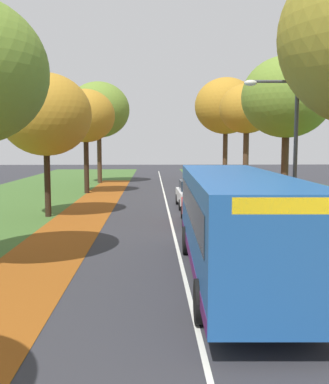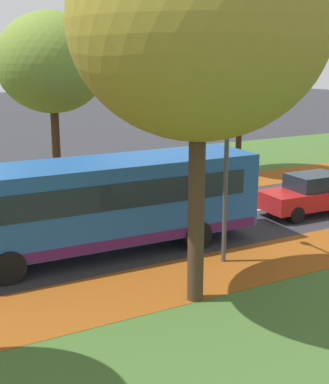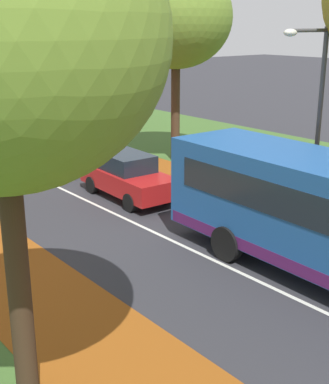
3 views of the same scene
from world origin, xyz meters
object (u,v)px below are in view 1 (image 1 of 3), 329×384
object	(u,v)px
tree_left_distant	(99,110)
tree_right_mid	(287,97)
car_white_following	(192,194)
tree_right_far	(247,109)
tree_right_distant	(226,106)
streetlamp_right	(286,146)
bus	(235,219)
car_red_lead	(200,206)
tree_left_far	(86,116)
tree_left_mid	(46,115)

from	to	relation	value
tree_left_distant	tree_right_mid	size ratio (longest dim) A/B	1.14
tree_right_mid	car_white_following	bearing A→B (deg)	157.02
tree_right_far	tree_right_distant	distance (m)	9.90
tree_right_far	tree_right_mid	bearing A→B (deg)	-89.93
streetlamp_right	bus	world-z (taller)	streetlamp_right
tree_right_mid	tree_right_distant	size ratio (longest dim) A/B	0.83
tree_left_distant	tree_right_far	distance (m)	15.41
bus	car_red_lead	world-z (taller)	bus
tree_right_distant	car_white_following	distance (m)	19.92
streetlamp_right	tree_right_far	bearing A→B (deg)	82.03
tree_right_mid	streetlamp_right	bearing A→B (deg)	-106.46
bus	car_white_following	xyz separation A→B (m)	(0.10, 14.48, -0.89)
tree_left_far	tree_right_far	bearing A→B (deg)	1.27
car_red_lead	streetlamp_right	bearing A→B (deg)	-69.29
tree_left_far	tree_right_far	world-z (taller)	tree_right_far
tree_right_mid	streetlamp_right	distance (m)	10.16
bus	car_red_lead	size ratio (longest dim) A/B	2.45
tree_right_distant	car_red_lead	bearing A→B (deg)	-102.07
tree_right_mid	tree_left_mid	bearing A→B (deg)	-174.55
tree_left_far	tree_left_distant	bearing A→B (deg)	90.41
tree_right_mid	tree_right_far	xyz separation A→B (m)	(-0.01, 10.36, 0.14)
car_white_following	tree_right_mid	bearing A→B (deg)	-22.98
tree_left_mid	streetlamp_right	xyz separation A→B (m)	(10.06, -8.19, -1.56)
tree_right_mid	streetlamp_right	xyz separation A→B (m)	(-2.78, -9.42, -2.60)
tree_left_distant	streetlamp_right	xyz separation A→B (m)	(9.73, -28.77, -3.33)
tree_left_far	tree_right_distant	size ratio (longest dim) A/B	0.77
tree_right_mid	car_red_lead	distance (m)	8.22
tree_left_mid	tree_right_far	bearing A→B (deg)	42.07
tree_right_distant	bus	xyz separation A→B (m)	(-5.02, -32.58, -5.83)
streetlamp_right	car_white_following	xyz separation A→B (m)	(-2.18, 11.53, -2.92)
tree_left_far	bus	bearing A→B (deg)	-71.80
tree_left_mid	tree_left_distant	bearing A→B (deg)	89.07
tree_left_far	tree_left_distant	size ratio (longest dim) A/B	0.82
tree_left_mid	tree_left_far	distance (m)	11.33
tree_right_far	car_white_following	bearing A→B (deg)	-120.98
tree_right_distant	car_red_lead	world-z (taller)	tree_right_distant
tree_left_distant	car_red_lead	bearing A→B (deg)	-71.86
tree_left_far	car_white_following	size ratio (longest dim) A/B	1.89
tree_left_distant	tree_right_distant	world-z (taller)	tree_right_distant
tree_left_mid	car_red_lead	distance (m)	9.22
tree_right_far	streetlamp_right	bearing A→B (deg)	-97.97
tree_left_far	streetlamp_right	world-z (taller)	tree_left_far
tree_right_mid	tree_right_distant	xyz separation A→B (m)	(-0.04, 20.20, 1.20)
tree_left_mid	car_white_following	xyz separation A→B (m)	(7.88, 3.33, -4.49)
tree_right_mid	bus	xyz separation A→B (m)	(-5.06, -12.38, -4.63)
tree_right_far	bus	bearing A→B (deg)	-102.53
tree_right_far	streetlamp_right	world-z (taller)	tree_right_far
tree_right_distant	streetlamp_right	size ratio (longest dim) A/B	1.72
tree_right_far	tree_right_distant	bearing A→B (deg)	90.15
streetlamp_right	car_red_lead	distance (m)	7.11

